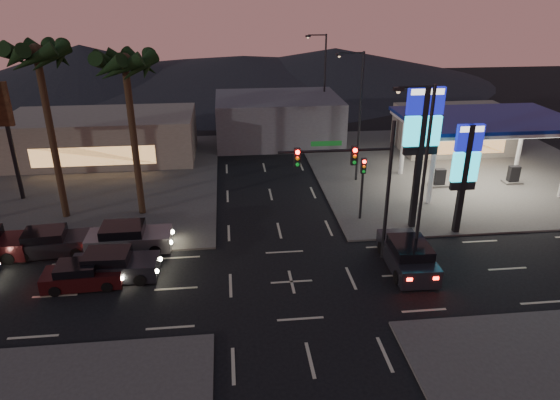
{
  "coord_description": "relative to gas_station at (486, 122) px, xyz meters",
  "views": [
    {
      "loc": [
        -3.04,
        -22.19,
        14.36
      ],
      "look_at": [
        -0.17,
        3.97,
        3.0
      ],
      "focal_mm": 32.0,
      "sensor_mm": 36.0,
      "label": 1
    }
  ],
  "objects": [
    {
      "name": "pylon_sign_tall",
      "position": [
        -7.5,
        -6.5,
        1.31
      ],
      "size": [
        2.2,
        0.35,
        9.0
      ],
      "color": "black",
      "rests_on": "ground"
    },
    {
      "name": "car_lane_a_front",
      "position": [
        -25.35,
        -10.52,
        -4.37
      ],
      "size": [
        4.78,
        2.15,
        1.54
      ],
      "color": "black",
      "rests_on": "ground"
    },
    {
      "name": "streetlight_near",
      "position": [
        -9.21,
        -11.0,
        0.64
      ],
      "size": [
        2.14,
        0.25,
        10.0
      ],
      "color": "black",
      "rests_on": "ground"
    },
    {
      "name": "convenience_store",
      "position": [
        2.0,
        9.0,
        -3.08
      ],
      "size": [
        10.0,
        6.0,
        4.0
      ],
      "primitive_type": "cube",
      "color": "#726B5B",
      "rests_on": "ground"
    },
    {
      "name": "suv_station",
      "position": [
        -9.5,
        -11.26,
        -4.3
      ],
      "size": [
        2.3,
        5.08,
        1.67
      ],
      "color": "black",
      "rests_on": "ground"
    },
    {
      "name": "hill_left",
      "position": [
        -41.0,
        48.0,
        -2.08
      ],
      "size": [
        40.0,
        40.0,
        6.0
      ],
      "primitive_type": "cone",
      "color": "black",
      "rests_on": "ground"
    },
    {
      "name": "ground",
      "position": [
        -16.0,
        -12.0,
        -5.08
      ],
      "size": [
        140.0,
        140.0,
        0.0
      ],
      "primitive_type": "plane",
      "color": "black",
      "rests_on": "ground"
    },
    {
      "name": "gas_station",
      "position": [
        0.0,
        0.0,
        0.0
      ],
      "size": [
        12.2,
        8.2,
        5.47
      ],
      "color": "silver",
      "rests_on": "ground"
    },
    {
      "name": "hill_right",
      "position": [
        -1.0,
        48.0,
        -2.58
      ],
      "size": [
        50.0,
        50.0,
        5.0
      ],
      "primitive_type": "cone",
      "color": "black",
      "rests_on": "ground"
    },
    {
      "name": "pylon_sign_short",
      "position": [
        -5.0,
        -7.5,
        -0.42
      ],
      "size": [
        1.6,
        0.35,
        7.0
      ],
      "color": "black",
      "rests_on": "ground"
    },
    {
      "name": "streetlight_far",
      "position": [
        -9.21,
        16.0,
        0.64
      ],
      "size": [
        2.14,
        0.25,
        10.0
      ],
      "color": "black",
      "rests_on": "ground"
    },
    {
      "name": "streetlight_mid",
      "position": [
        -9.21,
        2.0,
        0.64
      ],
      "size": [
        2.14,
        0.25,
        10.0
      ],
      "color": "black",
      "rests_on": "ground"
    },
    {
      "name": "car_lane_b_mid",
      "position": [
        -29.46,
        -7.43,
        -4.39
      ],
      "size": [
        4.71,
        2.28,
        1.49
      ],
      "color": "black",
      "rests_on": "ground"
    },
    {
      "name": "car_lane_a_mid",
      "position": [
        -26.79,
        -11.18,
        -4.46
      ],
      "size": [
        4.16,
        1.9,
        1.33
      ],
      "color": "black",
      "rests_on": "ground"
    },
    {
      "name": "pedestal_signal",
      "position": [
        -10.5,
        -5.02,
        -2.16
      ],
      "size": [
        0.32,
        0.39,
        4.3
      ],
      "color": "black",
      "rests_on": "ground"
    },
    {
      "name": "car_lane_b_front",
      "position": [
        -25.05,
        -7.51,
        -4.33
      ],
      "size": [
        4.99,
        2.16,
        1.61
      ],
      "color": "#605F62",
      "rests_on": "ground"
    },
    {
      "name": "palm_a",
      "position": [
        -25.0,
        -2.5,
        4.35
      ],
      "size": [
        4.41,
        4.41,
        10.86
      ],
      "color": "black",
      "rests_on": "ground"
    },
    {
      "name": "traffic_signal_mast",
      "position": [
        -12.24,
        -10.01,
        0.15
      ],
      "size": [
        6.1,
        0.39,
        8.0
      ],
      "color": "black",
      "rests_on": "ground"
    },
    {
      "name": "corner_lot_ne",
      "position": [
        0.0,
        4.0,
        -5.02
      ],
      "size": [
        24.0,
        24.0,
        0.12
      ],
      "primitive_type": "cube",
      "color": "#47443F",
      "rests_on": "ground"
    },
    {
      "name": "building_far_west",
      "position": [
        -30.0,
        10.0,
        -3.08
      ],
      "size": [
        16.0,
        8.0,
        4.0
      ],
      "primitive_type": "cube",
      "color": "#726B5B",
      "rests_on": "ground"
    },
    {
      "name": "hill_center",
      "position": [
        -16.0,
        48.0,
        -3.08
      ],
      "size": [
        60.0,
        60.0,
        4.0
      ],
      "primitive_type": "cone",
      "color": "black",
      "rests_on": "ground"
    },
    {
      "name": "corner_lot_nw",
      "position": [
        -32.0,
        4.0,
        -5.02
      ],
      "size": [
        24.0,
        24.0,
        0.12
      ],
      "primitive_type": "cube",
      "color": "#47443F",
      "rests_on": "ground"
    },
    {
      "name": "building_far_mid",
      "position": [
        -14.0,
        14.0,
        -2.88
      ],
      "size": [
        12.0,
        9.0,
        4.4
      ],
      "primitive_type": "cube",
      "color": "#4C4C51",
      "rests_on": "ground"
    },
    {
      "name": "palm_b",
      "position": [
        -30.0,
        -2.5,
        4.89
      ],
      "size": [
        4.41,
        4.41,
        11.46
      ],
      "color": "black",
      "rests_on": "ground"
    }
  ]
}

